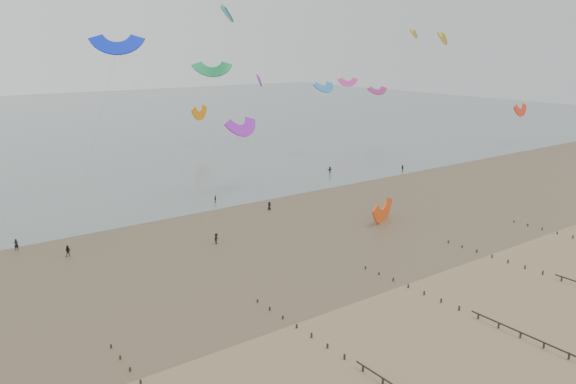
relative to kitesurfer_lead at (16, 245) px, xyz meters
name	(u,v)px	position (x,y,z in m)	size (l,w,h in m)	color
ground	(411,308)	(33.77, -48.76, -0.91)	(500.00, 500.00, 0.00)	brown
sea_and_shore	(233,237)	(29.70, -14.36, -0.90)	(500.00, 665.00, 0.03)	#475654
kitesurfer_lead	(16,245)	(0.00, 0.00, 0.00)	(0.66, 0.43, 1.82)	black
kitesurfers	(256,202)	(42.84, -0.97, -0.07)	(100.08, 28.98, 1.76)	black
grounded_kite	(383,221)	(55.73, -22.52, -0.91)	(7.70, 4.03, 5.87)	#EE480F
kites_airborne	(123,89)	(33.00, 40.43, 19.62)	(231.68, 119.85, 44.56)	teal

